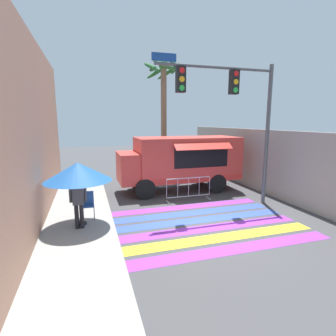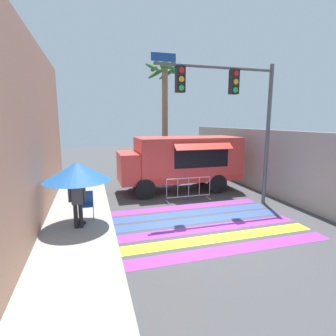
{
  "view_description": "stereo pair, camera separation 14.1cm",
  "coord_description": "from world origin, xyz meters",
  "px_view_note": "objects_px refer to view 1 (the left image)",
  "views": [
    {
      "loc": [
        -3.75,
        -7.88,
        3.51
      ],
      "look_at": [
        -0.42,
        2.84,
        1.5
      ],
      "focal_mm": 28.0,
      "sensor_mm": 36.0,
      "label": 1
    },
    {
      "loc": [
        -3.62,
        -7.92,
        3.51
      ],
      "look_at": [
        -0.42,
        2.84,
        1.5
      ],
      "focal_mm": 28.0,
      "sensor_mm": 36.0,
      "label": 2
    }
  ],
  "objects_px": {
    "palm_tree": "(164,96)",
    "folding_chair": "(88,202)",
    "vendor_person": "(78,199)",
    "barricade_front": "(189,189)",
    "patio_umbrella": "(78,172)",
    "traffic_signal_pole": "(233,102)",
    "food_truck": "(178,160)"
  },
  "relations": [
    {
      "from": "palm_tree",
      "to": "folding_chair",
      "type": "bearing_deg",
      "value": -124.19
    },
    {
      "from": "folding_chair",
      "to": "vendor_person",
      "type": "distance_m",
      "value": 0.92
    },
    {
      "from": "barricade_front",
      "to": "folding_chair",
      "type": "bearing_deg",
      "value": -161.69
    },
    {
      "from": "patio_umbrella",
      "to": "palm_tree",
      "type": "xyz_separation_m",
      "value": [
        5.1,
        7.62,
        3.12
      ]
    },
    {
      "from": "patio_umbrella",
      "to": "traffic_signal_pole",
      "type": "bearing_deg",
      "value": 5.99
    },
    {
      "from": "vendor_person",
      "to": "barricade_front",
      "type": "relative_size",
      "value": 0.81
    },
    {
      "from": "folding_chair",
      "to": "vendor_person",
      "type": "xyz_separation_m",
      "value": [
        -0.28,
        -0.79,
        0.37
      ]
    },
    {
      "from": "barricade_front",
      "to": "palm_tree",
      "type": "distance_m",
      "value": 7.31
    },
    {
      "from": "vendor_person",
      "to": "palm_tree",
      "type": "height_order",
      "value": "palm_tree"
    },
    {
      "from": "barricade_front",
      "to": "palm_tree",
      "type": "height_order",
      "value": "palm_tree"
    },
    {
      "from": "vendor_person",
      "to": "folding_chair",
      "type": "bearing_deg",
      "value": 67.99
    },
    {
      "from": "traffic_signal_pole",
      "to": "palm_tree",
      "type": "height_order",
      "value": "palm_tree"
    },
    {
      "from": "patio_umbrella",
      "to": "palm_tree",
      "type": "height_order",
      "value": "palm_tree"
    },
    {
      "from": "traffic_signal_pole",
      "to": "folding_chair",
      "type": "bearing_deg",
      "value": -178.54
    },
    {
      "from": "folding_chair",
      "to": "palm_tree",
      "type": "relative_size",
      "value": 0.13
    },
    {
      "from": "food_truck",
      "to": "traffic_signal_pole",
      "type": "bearing_deg",
      "value": -68.39
    },
    {
      "from": "food_truck",
      "to": "vendor_person",
      "type": "distance_m",
      "value": 6.17
    },
    {
      "from": "folding_chair",
      "to": "palm_tree",
      "type": "distance_m",
      "value": 9.65
    },
    {
      "from": "folding_chair",
      "to": "barricade_front",
      "type": "distance_m",
      "value": 4.55
    },
    {
      "from": "traffic_signal_pole",
      "to": "palm_tree",
      "type": "xyz_separation_m",
      "value": [
        -0.78,
        7.01,
        0.79
      ]
    },
    {
      "from": "traffic_signal_pole",
      "to": "folding_chair",
      "type": "xyz_separation_m",
      "value": [
        -5.63,
        -0.14,
        -3.52
      ]
    },
    {
      "from": "traffic_signal_pole",
      "to": "palm_tree",
      "type": "relative_size",
      "value": 0.81
    },
    {
      "from": "traffic_signal_pole",
      "to": "patio_umbrella",
      "type": "distance_m",
      "value": 6.36
    },
    {
      "from": "traffic_signal_pole",
      "to": "patio_umbrella",
      "type": "relative_size",
      "value": 2.77
    },
    {
      "from": "barricade_front",
      "to": "traffic_signal_pole",
      "type": "bearing_deg",
      "value": -44.28
    },
    {
      "from": "traffic_signal_pole",
      "to": "barricade_front",
      "type": "bearing_deg",
      "value": 135.72
    },
    {
      "from": "food_truck",
      "to": "traffic_signal_pole",
      "type": "height_order",
      "value": "traffic_signal_pole"
    },
    {
      "from": "traffic_signal_pole",
      "to": "folding_chair",
      "type": "height_order",
      "value": "traffic_signal_pole"
    },
    {
      "from": "food_truck",
      "to": "palm_tree",
      "type": "xyz_separation_m",
      "value": [
        0.42,
        3.98,
        3.46
      ]
    },
    {
      "from": "traffic_signal_pole",
      "to": "patio_umbrella",
      "type": "bearing_deg",
      "value": -174.01
    },
    {
      "from": "patio_umbrella",
      "to": "barricade_front",
      "type": "distance_m",
      "value": 5.14
    },
    {
      "from": "palm_tree",
      "to": "food_truck",
      "type": "bearing_deg",
      "value": -96.05
    }
  ]
}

